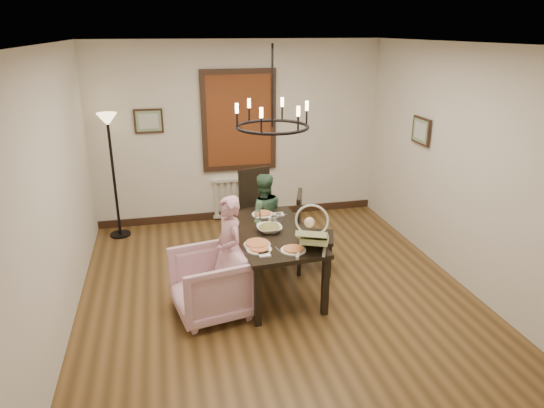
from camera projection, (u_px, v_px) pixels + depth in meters
name	position (u px, v px, depth m)	size (l,w,h in m)	color
room_shell	(269.00, 170.00, 5.61)	(4.51, 5.00, 2.81)	brown
dining_table	(272.00, 238.00, 5.63)	(0.97, 1.60, 0.73)	black
chair_far	(261.00, 208.00, 6.87)	(0.48, 0.48, 1.09)	black
chair_right	(315.00, 233.00, 6.09)	(0.46, 0.46, 1.04)	black
armchair	(211.00, 284.00, 5.20)	(0.77, 0.79, 0.72)	beige
elderly_woman	(230.00, 260.00, 5.37)	(0.38, 0.25, 1.05)	#C98E9A
seated_man	(263.00, 223.00, 6.47)	(0.48, 0.37, 0.98)	#3A6143
baby_bouncer	(313.00, 234.00, 5.11)	(0.38, 0.52, 0.34)	beige
salad_bowl	(269.00, 228.00, 5.59)	(0.35, 0.35, 0.09)	white
pizza_platter	(257.00, 244.00, 5.24)	(0.29, 0.29, 0.04)	tan
drinking_glass	(274.00, 222.00, 5.70)	(0.07, 0.07, 0.15)	silver
window_blinds	(239.00, 121.00, 7.45)	(1.00, 0.03, 1.40)	maroon
radiator	(241.00, 197.00, 7.90)	(0.92, 0.12, 0.62)	silver
picture_back	(149.00, 121.00, 7.16)	(0.42, 0.03, 0.36)	black
picture_right	(421.00, 131.00, 6.48)	(0.42, 0.03, 0.36)	black
floor_lamp	(114.00, 178.00, 7.01)	(0.30, 0.30, 1.80)	black
chandelier	(272.00, 127.00, 5.18)	(0.80, 0.80, 0.04)	black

